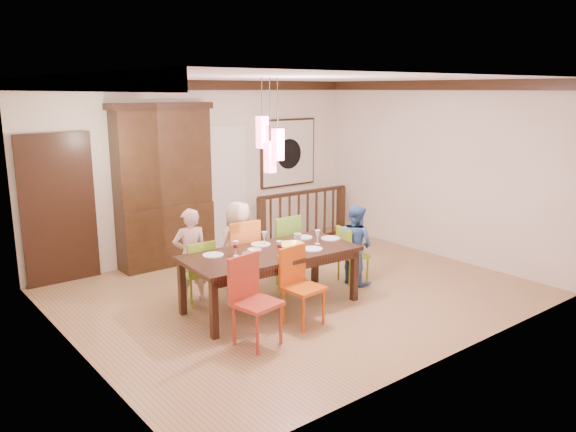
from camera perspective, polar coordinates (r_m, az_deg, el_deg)
floor at (r=7.90m, az=0.89°, el=-7.69°), size 6.00×6.00×0.00m
ceiling at (r=7.40m, az=0.97°, el=13.86°), size 6.00×6.00×0.00m
wall_back at (r=9.55m, az=-8.65°, el=4.76°), size 6.00×0.00×6.00m
wall_left at (r=6.11m, az=-21.41°, el=-0.52°), size 0.00×5.00×5.00m
wall_right at (r=9.67m, az=14.86°, el=4.57°), size 0.00×5.00×5.00m
crown_molding at (r=7.40m, az=0.97°, el=13.24°), size 6.00×5.00×0.16m
panel_door at (r=8.66m, az=-22.27°, el=0.42°), size 1.04×0.07×2.24m
white_doorway at (r=9.76m, az=-6.68°, el=2.61°), size 0.97×0.05×2.22m
painting at (r=10.51m, az=0.02°, el=6.44°), size 1.25×0.06×1.25m
pendant_cluster at (r=6.87m, az=-1.84°, el=7.31°), size 0.27×0.21×1.14m
dining_table at (r=7.16m, az=-1.76°, el=-4.20°), size 2.30×1.16×0.75m
chair_far_left at (r=7.44m, az=-9.32°, el=-5.14°), size 0.41×0.41×0.86m
chair_far_mid at (r=7.83m, az=-5.06°, el=-3.42°), size 0.50×0.50×1.02m
chair_far_right at (r=8.23m, az=-0.83°, el=-2.71°), size 0.45×0.45×0.98m
chair_near_left at (r=6.15m, az=-3.17°, el=-8.12°), size 0.52×0.52×0.99m
chair_near_mid at (r=6.68m, az=1.58°, el=-6.69°), size 0.46×0.46×0.93m
chair_end_right at (r=8.20m, az=6.66°, el=-3.49°), size 0.44×0.44×0.83m
china_hutch at (r=9.02m, az=-12.51°, el=3.04°), size 1.62×0.46×2.56m
balustrade at (r=10.26m, az=1.55°, el=0.06°), size 1.98×0.13×0.96m
person_far_left at (r=7.49m, az=-9.87°, el=-3.95°), size 0.52×0.40×1.26m
person_far_mid at (r=7.81m, az=-5.02°, el=-3.09°), size 0.62×0.40×1.26m
person_end_right at (r=8.14m, az=6.84°, el=-2.86°), size 0.50×0.61×1.16m
serving_bowl at (r=7.19m, az=0.33°, el=-3.12°), size 0.43×0.43×0.08m
small_bowl at (r=7.04m, az=-3.42°, el=-3.60°), size 0.21×0.21×0.06m
cup_left at (r=6.75m, az=-4.18°, el=-4.15°), size 0.15×0.15×0.10m
cup_right at (r=7.61m, az=0.98°, el=-2.15°), size 0.13×0.13×0.10m
plate_far_left at (r=7.01m, az=-7.62°, el=-3.95°), size 0.26×0.26×0.01m
plate_far_mid at (r=7.42m, az=-2.79°, el=-2.89°), size 0.26×0.26×0.01m
plate_far_right at (r=7.76m, az=1.54°, el=-2.18°), size 0.26×0.26×0.01m
plate_near_left at (r=6.51m, az=-4.29°, el=-5.19°), size 0.26×0.26×0.01m
plate_near_mid at (r=7.21m, az=2.49°, el=-3.36°), size 0.26×0.26×0.01m
plate_end_right at (r=7.73m, az=4.34°, el=-2.27°), size 0.26×0.26×0.01m
wine_glass_a at (r=6.94m, az=-5.35°, el=-3.32°), size 0.08×0.08×0.19m
wine_glass_b at (r=7.35m, az=-2.41°, el=-2.34°), size 0.08×0.08×0.19m
wine_glass_c at (r=6.91m, az=-0.88°, el=-3.32°), size 0.08×0.08×0.19m
wine_glass_d at (r=7.44m, az=3.03°, el=-2.15°), size 0.08×0.08×0.19m
napkin at (r=6.86m, az=0.04°, el=-4.20°), size 0.18×0.14×0.01m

